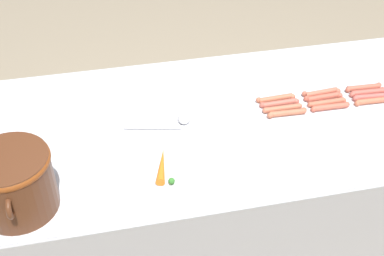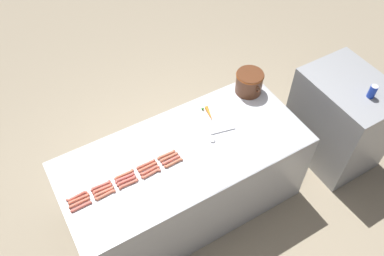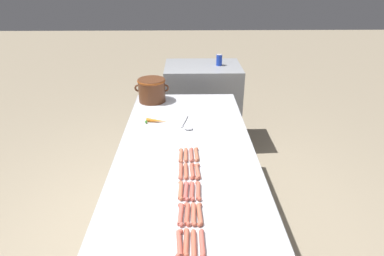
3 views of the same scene
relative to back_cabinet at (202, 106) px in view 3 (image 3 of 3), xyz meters
The scene contains 27 objects.
ground_plane 1.74m from the back_cabinet, 96.79° to the right, with size 20.00×20.00×0.00m, color gray.
griddle_counter 1.67m from the back_cabinet, 96.79° to the right, with size 0.93×2.07×0.87m.
back_cabinet is the anchor object (origin of this frame).
hot_dog_0 2.60m from the back_cabinet, 95.09° to the right, with size 0.03×0.17×0.02m.
hot_dog_1 2.41m from the back_cabinet, 95.40° to the right, with size 0.03×0.17×0.02m.
hot_dog_2 2.22m from the back_cabinet, 95.94° to the right, with size 0.03×0.17×0.02m.
hot_dog_3 2.04m from the back_cabinet, 96.55° to the right, with size 0.03×0.17×0.02m.
hot_dog_4 1.86m from the back_cabinet, 97.25° to the right, with size 0.03×0.17×0.02m.
hot_dog_5 2.59m from the back_cabinet, 94.43° to the right, with size 0.03×0.17×0.02m.
hot_dog_6 2.41m from the back_cabinet, 94.63° to the right, with size 0.03×0.17×0.02m.
hot_dog_7 2.23m from the back_cabinet, 95.15° to the right, with size 0.03×0.17×0.02m.
hot_dog_8 2.03m from the back_cabinet, 95.62° to the right, with size 0.03×0.17×0.02m.
hot_dog_9 1.85m from the back_cabinet, 96.21° to the right, with size 0.02×0.17×0.02m.
hot_dog_10 2.59m from the back_cabinet, 93.67° to the right, with size 0.02×0.17×0.02m.
hot_dog_11 2.40m from the back_cabinet, 93.88° to the right, with size 0.03×0.17×0.02m.
hot_dog_12 2.22m from the back_cabinet, 94.33° to the right, with size 0.03×0.17×0.02m.
hot_dog_13 2.03m from the back_cabinet, 94.60° to the right, with size 0.03×0.17×0.02m.
hot_dog_14 1.85m from the back_cabinet, 95.16° to the right, with size 0.03×0.17×0.02m.
hot_dog_15 2.59m from the back_cabinet, 92.85° to the right, with size 0.03×0.17×0.02m.
hot_dog_16 2.41m from the back_cabinet, 93.15° to the right, with size 0.03×0.17×0.02m.
hot_dog_17 2.22m from the back_cabinet, 93.42° to the right, with size 0.03×0.17×0.02m.
hot_dog_18 2.03m from the back_cabinet, 93.67° to the right, with size 0.03×0.17×0.02m.
hot_dog_19 1.84m from the back_cabinet, 94.08° to the right, with size 0.03×0.17×0.02m.
bean_pot 1.07m from the back_cabinet, 122.05° to the right, with size 0.31×0.25×0.21m.
serving_spoon 1.43m from the back_cabinet, 97.84° to the right, with size 0.10×0.27×0.02m.
carrot 1.40m from the back_cabinet, 108.66° to the right, with size 0.18×0.07×0.03m.
soda_can 0.58m from the back_cabinet, ahead, with size 0.07×0.07×0.12m.
Camera 3 is at (0.01, -1.96, 1.97)m, focal length 30.44 mm.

